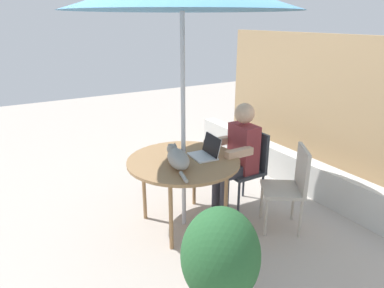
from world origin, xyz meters
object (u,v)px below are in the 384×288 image
Objects in this scene: laptop at (207,151)px; potted_plant_near_fence at (220,264)px; chair_occupied at (248,163)px; patio_table at (184,165)px; cat at (177,158)px; person_seated at (238,151)px; chair_empty at (291,182)px.

laptop is 0.33× the size of potted_plant_near_fence.
chair_occupied is 0.94× the size of potted_plant_near_fence.
patio_table is 0.22m from cat.
chair_empty is at bearing 18.77° from person_seated.
person_seated is at bearing 138.52° from potted_plant_near_fence.
patio_table is at bearing -90.00° from chair_occupied.
laptop is (0.04, 0.26, 0.12)m from patio_table.
patio_table is 1.27× the size of chair_empty.
chair_empty is (0.62, 0.91, -0.16)m from patio_table.
chair_empty is 2.83× the size of laptop.
potted_plant_near_fence is (1.29, -1.14, -0.16)m from person_seated.
chair_empty is at bearing 55.76° from patio_table.
patio_table is at bearing 161.05° from potted_plant_near_fence.
chair_empty reaches higher than patio_table.
chair_occupied is at bearing 90.00° from patio_table.
patio_table is at bearing -90.00° from person_seated.
cat reaches higher than chair_occupied.
potted_plant_near_fence is at bearing -63.54° from chair_empty.
chair_empty is 0.67m from person_seated.
chair_occupied is 0.66m from laptop.
laptop is at bearing -131.53° from chair_empty.
cat is at bearing -82.09° from person_seated.
laptop reaches higher than chair_empty.
chair_occupied is at bearing 94.00° from laptop.
patio_table is 0.29m from laptop.
person_seated is (0.00, 0.70, 0.01)m from patio_table.
potted_plant_near_fence is at bearing -29.29° from laptop.
chair_occupied is 0.62m from chair_empty.
laptop is at bearing -84.56° from person_seated.
cat is at bearing -79.32° from laptop.
patio_table is 0.70m from person_seated.
person_seated is 1.73m from potted_plant_near_fence.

